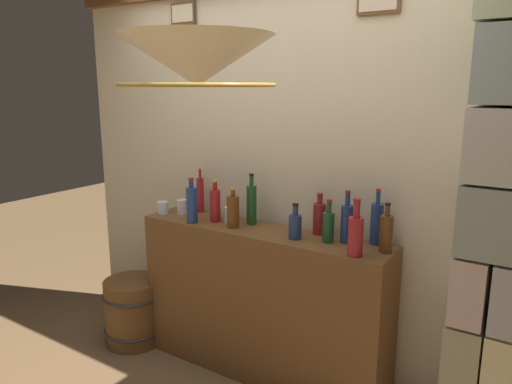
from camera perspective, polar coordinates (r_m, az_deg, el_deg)
The scene contains 20 objects.
panelled_rear_partition at distance 3.09m, azimuth 3.04°, elevation 5.98°, with size 3.40×0.15×2.90m.
stone_pillar at distance 2.54m, azimuth 27.36°, elevation 1.08°, with size 0.36×0.37×2.83m.
bar_shelf_unit at distance 3.17m, azimuth 0.51°, elevation -13.06°, with size 1.67×0.34×0.99m, color brown.
liquor_bottle_mezcal at distance 2.77m, azimuth 8.57°, elevation -3.99°, with size 0.07×0.07×0.25m.
liquor_bottle_vermouth at distance 3.15m, azimuth -4.85°, elevation -1.49°, with size 0.07×0.07×0.28m.
liquor_bottle_brandy at distance 3.02m, azimuth -2.73°, elevation -2.28°, with size 0.08×0.08×0.25m.
liquor_bottle_amaro at distance 3.14m, azimuth -7.62°, elevation -1.44°, with size 0.07×0.07×0.30m.
liquor_bottle_scotch at distance 2.57m, azimuth 11.71°, elevation -4.92°, with size 0.08×0.08×0.31m.
liquor_bottle_tequila at distance 2.81m, azimuth 4.65°, elevation -3.97°, with size 0.08×0.08×0.21m.
liquor_bottle_rye at distance 3.39m, azimuth -6.60°, elevation -0.26°, with size 0.05×0.05×0.32m.
liquor_bottle_rum at distance 3.08m, azimuth -0.53°, elevation -1.39°, with size 0.06×0.06×0.33m.
liquor_bottle_whiskey at distance 2.78m, azimuth 14.11°, elevation -3.57°, with size 0.07×0.07×0.32m.
liquor_bottle_vodka at distance 2.78m, azimuth 10.70°, elevation -3.57°, with size 0.07×0.07×0.30m.
liquor_bottle_bourbon at distance 2.91m, azimuth 7.52°, elevation -3.04°, with size 0.08×0.08×0.25m.
liquor_bottle_sherry at distance 2.67m, azimuth 15.17°, elevation -4.70°, with size 0.07×0.07×0.27m.
glass_tumbler_rocks at distance 3.42m, azimuth -10.98°, elevation -1.83°, with size 0.08×0.08×0.09m.
glass_tumbler_highball at distance 3.14m, azimuth -3.16°, elevation -2.69°, with size 0.07×0.07×0.10m.
glass_tumbler_shot at distance 3.38m, azimuth -8.79°, elevation -1.75°, with size 0.07×0.07×0.10m.
pendant_lamp at distance 1.95m, azimuth -7.04°, elevation 14.99°, with size 0.62×0.62×0.57m.
wooden_barrel at distance 3.76m, azimuth -14.34°, elevation -13.49°, with size 0.43×0.43×0.48m.
Camera 1 is at (1.55, -1.56, 1.87)m, focal length 33.76 mm.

